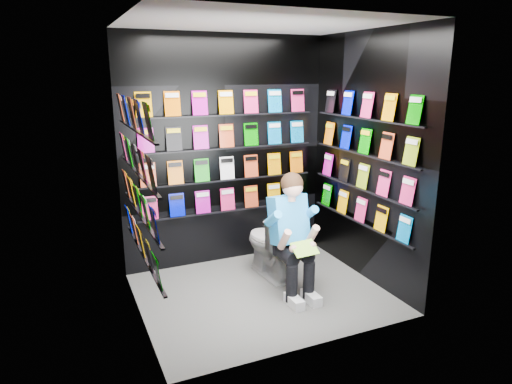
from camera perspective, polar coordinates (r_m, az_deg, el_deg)
name	(u,v)px	position (r m, az deg, el deg)	size (l,w,h in m)	color
floor	(262,294)	(4.75, 0.73, -12.57)	(2.40, 2.40, 0.00)	#5A5A57
ceiling	(263,23)	(4.24, 0.85, 20.40)	(2.40, 2.40, 0.00)	white
wall_back	(226,152)	(5.22, -3.79, 5.00)	(2.40, 0.04, 2.60)	black
wall_front	(317,194)	(3.45, 7.68, -0.19)	(2.40, 0.04, 2.60)	black
wall_left	(133,180)	(3.98, -15.14, 1.42)	(0.04, 2.00, 2.60)	black
wall_right	(366,159)	(4.93, 13.62, 4.02)	(0.04, 2.00, 2.60)	black
comics_back	(227,152)	(5.20, -3.67, 5.00)	(2.10, 0.06, 1.37)	orange
comics_left	(136,179)	(3.98, -14.72, 1.54)	(0.06, 1.70, 1.37)	orange
comics_right	(364,159)	(4.91, 13.35, 4.05)	(0.06, 1.70, 1.37)	orange
toilet	(271,244)	(5.01, 1.89, -6.47)	(0.42, 0.75, 0.73)	white
longbox	(276,257)	(5.21, 2.57, -8.12)	(0.23, 0.42, 0.31)	white
longbox_lid	(277,243)	(5.15, 2.59, -6.34)	(0.25, 0.44, 0.03)	white
reader	(288,220)	(4.57, 3.99, -3.54)	(0.49, 0.72, 1.33)	#2785D0
held_comic	(305,248)	(4.34, 6.11, -7.02)	(0.25, 0.01, 0.17)	green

